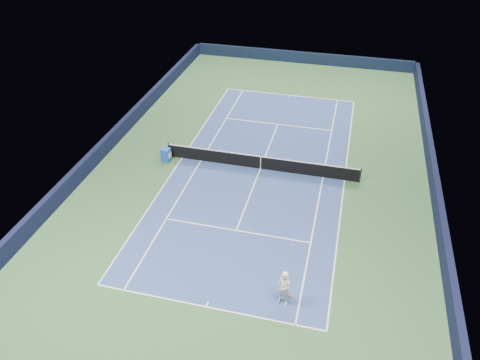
# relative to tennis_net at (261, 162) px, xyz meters

# --- Properties ---
(ground) EXTENTS (40.00, 40.00, 0.00)m
(ground) POSITION_rel_tennis_net_xyz_m (0.00, 0.00, -0.50)
(ground) COLOR #2E542E
(ground) RESTS_ON ground
(wall_far) EXTENTS (22.00, 0.35, 1.10)m
(wall_far) POSITION_rel_tennis_net_xyz_m (0.00, 19.82, 0.05)
(wall_far) COLOR black
(wall_far) RESTS_ON ground
(wall_right) EXTENTS (0.35, 40.00, 1.10)m
(wall_right) POSITION_rel_tennis_net_xyz_m (10.82, 0.00, 0.05)
(wall_right) COLOR black
(wall_right) RESTS_ON ground
(wall_left) EXTENTS (0.35, 40.00, 1.10)m
(wall_left) POSITION_rel_tennis_net_xyz_m (-10.82, 0.00, 0.05)
(wall_left) COLOR black
(wall_left) RESTS_ON ground
(court_surface) EXTENTS (10.97, 23.77, 0.01)m
(court_surface) POSITION_rel_tennis_net_xyz_m (0.00, 0.00, -0.50)
(court_surface) COLOR navy
(court_surface) RESTS_ON ground
(baseline_far) EXTENTS (10.97, 0.08, 0.00)m
(baseline_far) POSITION_rel_tennis_net_xyz_m (0.00, 11.88, -0.50)
(baseline_far) COLOR white
(baseline_far) RESTS_ON ground
(baseline_near) EXTENTS (10.97, 0.08, 0.00)m
(baseline_near) POSITION_rel_tennis_net_xyz_m (0.00, -11.88, -0.50)
(baseline_near) COLOR white
(baseline_near) RESTS_ON ground
(sideline_doubles_right) EXTENTS (0.08, 23.77, 0.00)m
(sideline_doubles_right) POSITION_rel_tennis_net_xyz_m (5.49, 0.00, -0.50)
(sideline_doubles_right) COLOR white
(sideline_doubles_right) RESTS_ON ground
(sideline_doubles_left) EXTENTS (0.08, 23.77, 0.00)m
(sideline_doubles_left) POSITION_rel_tennis_net_xyz_m (-5.49, 0.00, -0.50)
(sideline_doubles_left) COLOR white
(sideline_doubles_left) RESTS_ON ground
(sideline_singles_right) EXTENTS (0.08, 23.77, 0.00)m
(sideline_singles_right) POSITION_rel_tennis_net_xyz_m (4.12, 0.00, -0.50)
(sideline_singles_right) COLOR white
(sideline_singles_right) RESTS_ON ground
(sideline_singles_left) EXTENTS (0.08, 23.77, 0.00)m
(sideline_singles_left) POSITION_rel_tennis_net_xyz_m (-4.12, 0.00, -0.50)
(sideline_singles_left) COLOR white
(sideline_singles_left) RESTS_ON ground
(service_line_far) EXTENTS (8.23, 0.08, 0.00)m
(service_line_far) POSITION_rel_tennis_net_xyz_m (0.00, 6.40, -0.50)
(service_line_far) COLOR white
(service_line_far) RESTS_ON ground
(service_line_near) EXTENTS (8.23, 0.08, 0.00)m
(service_line_near) POSITION_rel_tennis_net_xyz_m (0.00, -6.40, -0.50)
(service_line_near) COLOR white
(service_line_near) RESTS_ON ground
(center_service_line) EXTENTS (0.08, 12.80, 0.00)m
(center_service_line) POSITION_rel_tennis_net_xyz_m (0.00, 0.00, -0.50)
(center_service_line) COLOR white
(center_service_line) RESTS_ON ground
(center_mark_far) EXTENTS (0.08, 0.30, 0.00)m
(center_mark_far) POSITION_rel_tennis_net_xyz_m (0.00, 11.73, -0.50)
(center_mark_far) COLOR white
(center_mark_far) RESTS_ON ground
(center_mark_near) EXTENTS (0.08, 0.30, 0.00)m
(center_mark_near) POSITION_rel_tennis_net_xyz_m (0.00, -11.73, -0.50)
(center_mark_near) COLOR white
(center_mark_near) RESTS_ON ground
(tennis_net) EXTENTS (12.90, 0.10, 1.07)m
(tennis_net) POSITION_rel_tennis_net_xyz_m (0.00, 0.00, 0.00)
(tennis_net) COLOR black
(tennis_net) RESTS_ON ground
(sponsor_cube) EXTENTS (0.61, 0.54, 0.90)m
(sponsor_cube) POSITION_rel_tennis_net_xyz_m (-6.40, -0.56, -0.05)
(sponsor_cube) COLOR #1C49AC
(sponsor_cube) RESTS_ON ground
(tennis_player) EXTENTS (0.88, 1.35, 2.75)m
(tennis_player) POSITION_rel_tennis_net_xyz_m (3.37, -10.77, 0.44)
(tennis_player) COLOR white
(tennis_player) RESTS_ON ground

